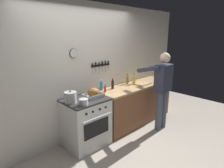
{
  "coord_description": "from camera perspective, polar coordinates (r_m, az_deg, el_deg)",
  "views": [
    {
      "loc": [
        -2.07,
        -1.62,
        2.03
      ],
      "look_at": [
        0.31,
        0.85,
        1.11
      ],
      "focal_mm": 30.28,
      "sensor_mm": 36.0,
      "label": 1
    }
  ],
  "objects": [
    {
      "name": "roasting_pan",
      "position": [
        3.46,
        -5.67,
        -2.77
      ],
      "size": [
        0.35,
        0.26,
        0.17
      ],
      "color": "#B7B7BC",
      "rests_on": "stove"
    },
    {
      "name": "stove",
      "position": [
        3.57,
        -7.88,
        -11.38
      ],
      "size": [
        0.76,
        0.67,
        0.9
      ],
      "color": "white",
      "rests_on": "ground"
    },
    {
      "name": "bottle_soy_sauce",
      "position": [
        3.96,
        0.19,
        -0.12
      ],
      "size": [
        0.06,
        0.06,
        0.22
      ],
      "color": "black",
      "rests_on": "counter_block"
    },
    {
      "name": "bottle_hot_sauce",
      "position": [
        3.74,
        -2.11,
        -1.52
      ],
      "size": [
        0.05,
        0.05,
        0.16
      ],
      "color": "red",
      "rests_on": "counter_block"
    },
    {
      "name": "wall_back",
      "position": [
        3.7,
        -8.94,
        3.47
      ],
      "size": [
        6.0,
        0.13,
        2.6
      ],
      "color": "white",
      "rests_on": "ground"
    },
    {
      "name": "bottle_vinegar",
      "position": [
        4.36,
        4.64,
        1.28
      ],
      "size": [
        0.07,
        0.07,
        0.23
      ],
      "color": "#997F4C",
      "rests_on": "counter_block"
    },
    {
      "name": "cutting_board",
      "position": [
        4.4,
        9.29,
        0.11
      ],
      "size": [
        0.36,
        0.24,
        0.02
      ],
      "primitive_type": "cube",
      "color": "tan",
      "rests_on": "counter_block"
    },
    {
      "name": "bottle_dish_soap",
      "position": [
        3.88,
        -3.2,
        -0.52
      ],
      "size": [
        0.07,
        0.07,
        0.22
      ],
      "color": "#338CCC",
      "rests_on": "counter_block"
    },
    {
      "name": "ground_plane",
      "position": [
        3.32,
        6.84,
        -22.71
      ],
      "size": [
        8.0,
        8.0,
        0.0
      ],
      "primitive_type": "plane",
      "color": "#A89E8E"
    },
    {
      "name": "counter_block",
      "position": [
        4.48,
        6.96,
        -5.73
      ],
      "size": [
        2.03,
        0.65,
        0.9
      ],
      "color": "brown",
      "rests_on": "ground"
    },
    {
      "name": "saucepan",
      "position": [
        3.11,
        -8.58,
        -5.4
      ],
      "size": [
        0.15,
        0.15,
        0.11
      ],
      "color": "#B7B7BC",
      "rests_on": "stove"
    },
    {
      "name": "bottle_cooking_oil",
      "position": [
        4.38,
        6.69,
        1.34
      ],
      "size": [
        0.07,
        0.07,
        0.24
      ],
      "color": "gold",
      "rests_on": "counter_block"
    },
    {
      "name": "person_cook",
      "position": [
        4.1,
        14.87,
        -0.73
      ],
      "size": [
        0.51,
        0.63,
        1.66
      ],
      "rotation": [
        0.0,
        0.0,
        1.55
      ],
      "color": "#4C566B",
      "rests_on": "ground"
    },
    {
      "name": "stock_pot",
      "position": [
        3.24,
        -12.43,
        -3.97
      ],
      "size": [
        0.2,
        0.2,
        0.22
      ],
      "color": "#B7B7BC",
      "rests_on": "stove"
    }
  ]
}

